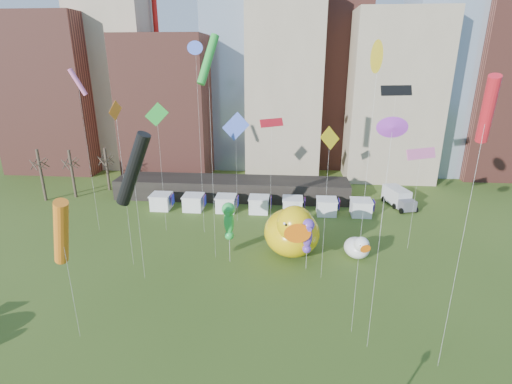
# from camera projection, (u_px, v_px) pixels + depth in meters

# --- Properties ---
(skyline) EXTENTS (101.00, 23.00, 68.00)m
(skyline) POSITION_uv_depth(u_px,v_px,m) (276.00, 61.00, 74.43)
(skyline) COLOR brown
(skyline) RESTS_ON ground
(pavilion) EXTENTS (38.00, 6.00, 3.20)m
(pavilion) POSITION_uv_depth(u_px,v_px,m) (232.00, 188.00, 63.51)
(pavilion) COLOR black
(pavilion) RESTS_ON ground
(vendor_tents) EXTENTS (33.24, 2.80, 2.40)m
(vendor_tents) POSITION_uv_depth(u_px,v_px,m) (259.00, 205.00, 57.62)
(vendor_tents) COLOR white
(vendor_tents) RESTS_ON ground
(bare_trees) EXTENTS (8.44, 6.44, 8.50)m
(bare_trees) POSITION_uv_depth(u_px,v_px,m) (73.00, 173.00, 63.47)
(bare_trees) COLOR #382B21
(bare_trees) RESTS_ON ground
(big_duck) EXTENTS (7.31, 9.22, 6.80)m
(big_duck) POSITION_uv_depth(u_px,v_px,m) (292.00, 231.00, 44.30)
(big_duck) COLOR yellow
(big_duck) RESTS_ON ground
(small_duck) EXTENTS (3.65, 4.22, 2.98)m
(small_duck) POSITION_uv_depth(u_px,v_px,m) (358.00, 247.00, 44.19)
(small_duck) COLOR white
(small_duck) RESTS_ON ground
(seahorse_green) EXTENTS (1.57, 1.93, 7.22)m
(seahorse_green) POSITION_uv_depth(u_px,v_px,m) (229.00, 218.00, 41.94)
(seahorse_green) COLOR silver
(seahorse_green) RESTS_ON ground
(seahorse_purple) EXTENTS (1.47, 1.78, 6.01)m
(seahorse_purple) POSITION_uv_depth(u_px,v_px,m) (308.00, 233.00, 40.72)
(seahorse_purple) COLOR silver
(seahorse_purple) RESTS_ON ground
(box_truck) EXTENTS (4.03, 6.81, 2.73)m
(box_truck) POSITION_uv_depth(u_px,v_px,m) (398.00, 197.00, 60.00)
(box_truck) COLOR silver
(box_truck) RESTS_ON ground
(kite_0) EXTENTS (1.64, 2.58, 21.12)m
(kite_0) POSITION_uv_depth(u_px,v_px,m) (488.00, 110.00, 22.70)
(kite_0) COLOR silver
(kite_0) RESTS_ON ground
(kite_1) EXTENTS (3.73, 2.13, 12.39)m
(kite_1) POSITION_uv_depth(u_px,v_px,m) (421.00, 154.00, 42.99)
(kite_1) COLOR silver
(kite_1) RESTS_ON ground
(kite_2) EXTENTS (4.64, 2.32, 15.62)m
(kite_2) POSITION_uv_depth(u_px,v_px,m) (133.00, 170.00, 36.71)
(kite_2) COLOR silver
(kite_2) RESTS_ON ground
(kite_3) EXTENTS (2.40, 2.79, 24.21)m
(kite_3) POSITION_uv_depth(u_px,v_px,m) (208.00, 60.00, 37.74)
(kite_3) COLOR silver
(kite_3) RESTS_ON ground
(kite_4) EXTENTS (0.38, 2.15, 23.05)m
(kite_4) POSITION_uv_depth(u_px,v_px,m) (378.00, 57.00, 25.38)
(kite_4) COLOR silver
(kite_4) RESTS_ON ground
(kite_5) EXTENTS (3.75, 0.82, 15.37)m
(kite_5) POSITION_uv_depth(u_px,v_px,m) (236.00, 127.00, 50.38)
(kite_5) COLOR silver
(kite_5) RESTS_ON ground
(kite_6) EXTENTS (3.33, 3.15, 12.49)m
(kite_6) POSITION_uv_depth(u_px,v_px,m) (61.00, 233.00, 28.92)
(kite_6) COLOR silver
(kite_6) RESTS_ON ground
(kite_7) EXTENTS (1.39, 0.20, 18.30)m
(kite_7) POSITION_uv_depth(u_px,v_px,m) (392.00, 129.00, 25.13)
(kite_7) COLOR silver
(kite_7) RESTS_ON ground
(kite_8) EXTENTS (2.88, 2.18, 14.92)m
(kite_8) POSITION_uv_depth(u_px,v_px,m) (272.00, 123.00, 47.08)
(kite_8) COLOR silver
(kite_8) RESTS_ON ground
(kite_9) EXTENTS (1.97, 1.06, 20.84)m
(kite_9) POSITION_uv_depth(u_px,v_px,m) (78.00, 82.00, 45.58)
(kite_9) COLOR silver
(kite_9) RESTS_ON ground
(kite_10) EXTENTS (3.80, 1.46, 18.98)m
(kite_10) POSITION_uv_depth(u_px,v_px,m) (396.00, 91.00, 44.16)
(kite_10) COLOR silver
(kite_10) RESTS_ON ground
(kite_11) EXTENTS (2.86, 0.54, 16.90)m
(kite_11) POSITION_uv_depth(u_px,v_px,m) (157.00, 116.00, 46.77)
(kite_11) COLOR silver
(kite_11) RESTS_ON ground
(kite_12) EXTENTS (1.92, 1.26, 16.00)m
(kite_12) POSITION_uv_depth(u_px,v_px,m) (330.00, 142.00, 35.88)
(kite_12) COLOR silver
(kite_12) RESTS_ON ground
(kite_13) EXTENTS (1.45, 0.85, 23.78)m
(kite_13) POSITION_uv_depth(u_px,v_px,m) (195.00, 49.00, 43.73)
(kite_13) COLOR silver
(kite_13) RESTS_ON ground
(kite_14) EXTENTS (0.58, 1.87, 18.03)m
(kite_14) POSITION_uv_depth(u_px,v_px,m) (116.00, 117.00, 37.89)
(kite_14) COLOR silver
(kite_14) RESTS_ON ground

